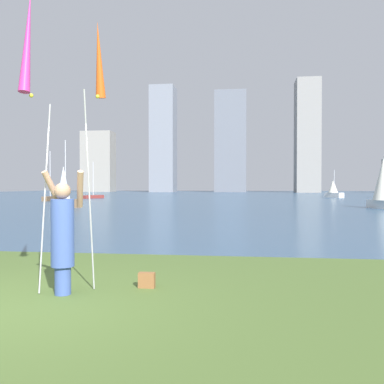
{
  "coord_description": "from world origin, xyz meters",
  "views": [
    {
      "loc": [
        3.01,
        -5.22,
        1.6
      ],
      "look_at": [
        0.11,
        16.92,
        1.25
      ],
      "focal_mm": 39.31,
      "sensor_mm": 36.0,
      "label": 1
    }
  ],
  "objects_px": {
    "sailboat_5": "(383,182)",
    "bag": "(147,280)",
    "person": "(63,233)",
    "sailboat_4": "(50,198)",
    "kite_flag_left": "(28,49)",
    "sailboat_2": "(384,182)",
    "kite_flag_right": "(99,67)",
    "sailboat_3": "(93,196)",
    "sailboat_1": "(64,189)",
    "sailboat_0": "(333,189)"
  },
  "relations": [
    {
      "from": "sailboat_5",
      "to": "bag",
      "type": "bearing_deg",
      "value": -110.57
    },
    {
      "from": "bag",
      "to": "person",
      "type": "bearing_deg",
      "value": -154.24
    },
    {
      "from": "sailboat_4",
      "to": "kite_flag_left",
      "type": "bearing_deg",
      "value": -64.26
    },
    {
      "from": "kite_flag_left",
      "to": "sailboat_4",
      "type": "distance_m",
      "value": 39.84
    },
    {
      "from": "person",
      "to": "sailboat_2",
      "type": "bearing_deg",
      "value": 51.57
    },
    {
      "from": "person",
      "to": "kite_flag_right",
      "type": "xyz_separation_m",
      "value": [
        0.35,
        0.56,
        2.57
      ]
    },
    {
      "from": "person",
      "to": "kite_flag_left",
      "type": "height_order",
      "value": "kite_flag_left"
    },
    {
      "from": "sailboat_3",
      "to": "sailboat_5",
      "type": "bearing_deg",
      "value": 10.84
    },
    {
      "from": "kite_flag_left",
      "to": "kite_flag_right",
      "type": "bearing_deg",
      "value": 51.3
    },
    {
      "from": "kite_flag_left",
      "to": "bag",
      "type": "bearing_deg",
      "value": 30.15
    },
    {
      "from": "kite_flag_right",
      "to": "sailboat_1",
      "type": "bearing_deg",
      "value": 115.67
    },
    {
      "from": "sailboat_1",
      "to": "sailboat_3",
      "type": "height_order",
      "value": "sailboat_1"
    },
    {
      "from": "sailboat_4",
      "to": "kite_flag_right",
      "type": "bearing_deg",
      "value": -62.78
    },
    {
      "from": "kite_flag_left",
      "to": "sailboat_4",
      "type": "relative_size",
      "value": 0.84
    },
    {
      "from": "kite_flag_right",
      "to": "sailboat_5",
      "type": "distance_m",
      "value": 54.53
    },
    {
      "from": "sailboat_2",
      "to": "kite_flag_right",
      "type": "bearing_deg",
      "value": -115.98
    },
    {
      "from": "kite_flag_right",
      "to": "sailboat_3",
      "type": "bearing_deg",
      "value": 110.82
    },
    {
      "from": "kite_flag_right",
      "to": "sailboat_4",
      "type": "relative_size",
      "value": 0.81
    },
    {
      "from": "kite_flag_right",
      "to": "sailboat_2",
      "type": "distance_m",
      "value": 26.78
    },
    {
      "from": "kite_flag_left",
      "to": "kite_flag_right",
      "type": "xyz_separation_m",
      "value": [
        0.7,
        0.87,
        -0.04
      ]
    },
    {
      "from": "kite_flag_left",
      "to": "bag",
      "type": "distance_m",
      "value": 3.79
    },
    {
      "from": "kite_flag_right",
      "to": "person",
      "type": "bearing_deg",
      "value": -122.01
    },
    {
      "from": "kite_flag_left",
      "to": "sailboat_0",
      "type": "bearing_deg",
      "value": 74.54
    },
    {
      "from": "sailboat_5",
      "to": "kite_flag_left",
      "type": "bearing_deg",
      "value": -111.68
    },
    {
      "from": "kite_flag_left",
      "to": "sailboat_3",
      "type": "height_order",
      "value": "sailboat_3"
    },
    {
      "from": "kite_flag_left",
      "to": "sailboat_1",
      "type": "height_order",
      "value": "sailboat_1"
    },
    {
      "from": "sailboat_1",
      "to": "sailboat_4",
      "type": "bearing_deg",
      "value": 119.72
    },
    {
      "from": "sailboat_1",
      "to": "sailboat_4",
      "type": "distance_m",
      "value": 15.01
    },
    {
      "from": "sailboat_4",
      "to": "sailboat_5",
      "type": "distance_m",
      "value": 41.01
    },
    {
      "from": "person",
      "to": "kite_flag_right",
      "type": "relative_size",
      "value": 0.44
    },
    {
      "from": "sailboat_3",
      "to": "sailboat_4",
      "type": "xyz_separation_m",
      "value": [
        -1.29,
        -8.89,
        0.05
      ]
    },
    {
      "from": "sailboat_3",
      "to": "sailboat_4",
      "type": "distance_m",
      "value": 8.99
    },
    {
      "from": "person",
      "to": "sailboat_4",
      "type": "height_order",
      "value": "sailboat_4"
    },
    {
      "from": "kite_flag_right",
      "to": "bag",
      "type": "bearing_deg",
      "value": -1.26
    },
    {
      "from": "bag",
      "to": "sailboat_2",
      "type": "xyz_separation_m",
      "value": [
        10.93,
        24.04,
        1.73
      ]
    },
    {
      "from": "sailboat_2",
      "to": "sailboat_4",
      "type": "distance_m",
      "value": 31.62
    },
    {
      "from": "sailboat_0",
      "to": "sailboat_3",
      "type": "distance_m",
      "value": 31.29
    },
    {
      "from": "sailboat_1",
      "to": "person",
      "type": "bearing_deg",
      "value": -65.63
    },
    {
      "from": "sailboat_2",
      "to": "sailboat_4",
      "type": "xyz_separation_m",
      "value": [
        -29.65,
        10.87,
        -1.51
      ]
    },
    {
      "from": "kite_flag_right",
      "to": "sailboat_4",
      "type": "xyz_separation_m",
      "value": [
        -17.95,
        34.89,
        -3.13
      ]
    },
    {
      "from": "bag",
      "to": "sailboat_3",
      "type": "height_order",
      "value": "sailboat_3"
    },
    {
      "from": "person",
      "to": "sailboat_1",
      "type": "relative_size",
      "value": 0.38
    },
    {
      "from": "sailboat_0",
      "to": "sailboat_2",
      "type": "xyz_separation_m",
      "value": [
        -2.01,
        -27.24,
        0.79
      ]
    },
    {
      "from": "kite_flag_left",
      "to": "sailboat_1",
      "type": "relative_size",
      "value": 0.9
    },
    {
      "from": "bag",
      "to": "sailboat_2",
      "type": "distance_m",
      "value": 26.47
    },
    {
      "from": "sailboat_3",
      "to": "sailboat_4",
      "type": "bearing_deg",
      "value": -98.26
    },
    {
      "from": "sailboat_4",
      "to": "sailboat_1",
      "type": "bearing_deg",
      "value": -60.28
    },
    {
      "from": "sailboat_3",
      "to": "person",
      "type": "bearing_deg",
      "value": -69.81
    },
    {
      "from": "sailboat_4",
      "to": "bag",
      "type": "bearing_deg",
      "value": -61.8
    },
    {
      "from": "sailboat_1",
      "to": "sailboat_3",
      "type": "relative_size",
      "value": 1.06
    }
  ]
}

